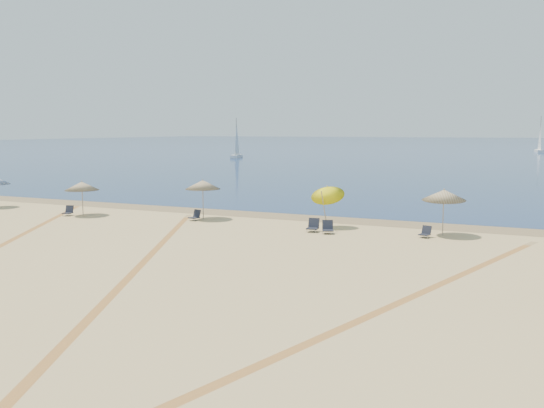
{
  "coord_description": "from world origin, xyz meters",
  "views": [
    {
      "loc": [
        12.71,
        -9.6,
        5.51
      ],
      "look_at": [
        0.0,
        20.0,
        1.3
      ],
      "focal_mm": 37.61,
      "sensor_mm": 36.0,
      "label": 1
    }
  ],
  "objects": [
    {
      "name": "umbrella_1",
      "position": [
        -12.97,
        19.11,
        1.91
      ],
      "size": [
        2.18,
        2.18,
        2.25
      ],
      "color": "gray",
      "rests_on": "ground"
    },
    {
      "name": "wet_sand",
      "position": [
        0.0,
        24.0,
        0.0
      ],
      "size": [
        500.0,
        500.0,
        0.0
      ],
      "primitive_type": "plane",
      "color": "olive",
      "rests_on": "ground"
    },
    {
      "name": "ocean",
      "position": [
        0.0,
        225.0,
        0.01
      ],
      "size": [
        500.0,
        500.0,
        0.0
      ],
      "primitive_type": "plane",
      "color": "#0C2151",
      "rests_on": "ground"
    },
    {
      "name": "chair_5",
      "position": [
        8.59,
        20.04,
        0.26
      ],
      "size": [
        0.64,
        0.7,
        0.6
      ],
      "rotation": [
        0.0,
        0.0,
        -0.3
      ],
      "color": "black",
      "rests_on": "ground"
    },
    {
      "name": "sailboat_0",
      "position": [
        17.74,
        145.36,
        2.67
      ],
      "size": [
        2.16,
        6.06,
        8.83
      ],
      "rotation": [
        0.0,
        0.0,
        0.11
      ],
      "color": "white",
      "rests_on": "ocean"
    },
    {
      "name": "umbrella_4",
      "position": [
        9.34,
        20.97,
        2.14
      ],
      "size": [
        2.25,
        2.28,
        2.49
      ],
      "color": "gray",
      "rests_on": "ground"
    },
    {
      "name": "chair_3",
      "position": [
        2.71,
        19.37,
        0.32
      ],
      "size": [
        0.65,
        0.75,
        0.72
      ],
      "rotation": [
        0.0,
        0.0,
        0.08
      ],
      "color": "black",
      "rests_on": "ground"
    },
    {
      "name": "chair_2",
      "position": [
        -5.2,
        20.2,
        0.28
      ],
      "size": [
        0.68,
        0.75,
        0.65
      ],
      "rotation": [
        0.0,
        0.0,
        -0.26
      ],
      "color": "black",
      "rests_on": "ground"
    },
    {
      "name": "tire_tracks",
      "position": [
        -0.93,
        9.28,
        0.0
      ],
      "size": [
        57.14,
        42.51,
        0.0
      ],
      "color": "tan",
      "rests_on": "ground"
    },
    {
      "name": "umbrella_3",
      "position": [
        3.0,
        20.89,
        2.06
      ],
      "size": [
        1.91,
        2.05,
        2.76
      ],
      "color": "gray",
      "rests_on": "ground"
    },
    {
      "name": "chair_1",
      "position": [
        -13.78,
        18.67,
        0.28
      ],
      "size": [
        0.65,
        0.72,
        0.64
      ],
      "rotation": [
        0.0,
        0.0,
        0.21
      ],
      "color": "black",
      "rests_on": "ground"
    },
    {
      "name": "sailboat_1",
      "position": [
        -38.45,
        91.75,
        2.37
      ],
      "size": [
        2.51,
        5.43,
        7.83
      ],
      "rotation": [
        0.0,
        0.0,
        0.23
      ],
      "color": "white",
      "rests_on": "ocean"
    },
    {
      "name": "umbrella_2",
      "position": [
        -5.03,
        20.87,
        2.14
      ],
      "size": [
        2.2,
        2.2,
        2.48
      ],
      "color": "gray",
      "rests_on": "ground"
    },
    {
      "name": "chair_4",
      "position": [
        3.61,
        19.17,
        0.31
      ],
      "size": [
        0.78,
        0.84,
        0.7
      ],
      "rotation": [
        0.0,
        0.0,
        0.37
      ],
      "color": "black",
      "rests_on": "ground"
    }
  ]
}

